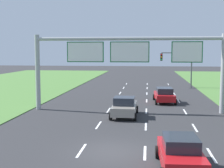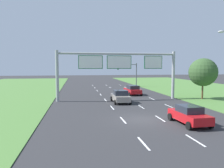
{
  "view_description": "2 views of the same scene",
  "coord_description": "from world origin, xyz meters",
  "px_view_note": "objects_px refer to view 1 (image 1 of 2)",
  "views": [
    {
      "loc": [
        1.86,
        -16.46,
        5.46
      ],
      "look_at": [
        -1.41,
        11.77,
        2.48
      ],
      "focal_mm": 50.0,
      "sensor_mm": 36.0,
      "label": 1
    },
    {
      "loc": [
        -5.88,
        -18.84,
        4.82
      ],
      "look_at": [
        -1.3,
        8.85,
        2.54
      ],
      "focal_mm": 35.0,
      "sensor_mm": 36.0,
      "label": 2
    }
  ],
  "objects_px": {
    "sign_gantry": "(128,57)",
    "car_mid_lane": "(180,153)",
    "car_near_red": "(164,95)",
    "traffic_light_mast": "(178,62)",
    "car_lead_silver": "(124,107)"
  },
  "relations": [
    {
      "from": "car_near_red",
      "to": "sign_gantry",
      "type": "bearing_deg",
      "value": -126.61
    },
    {
      "from": "sign_gantry",
      "to": "traffic_light_mast",
      "type": "distance_m",
      "value": 20.89
    },
    {
      "from": "car_lead_silver",
      "to": "car_mid_lane",
      "type": "bearing_deg",
      "value": -72.89
    },
    {
      "from": "car_near_red",
      "to": "traffic_light_mast",
      "type": "relative_size",
      "value": 0.8
    },
    {
      "from": "car_near_red",
      "to": "sign_gantry",
      "type": "relative_size",
      "value": 0.26
    },
    {
      "from": "car_lead_silver",
      "to": "car_mid_lane",
      "type": "height_order",
      "value": "car_lead_silver"
    },
    {
      "from": "sign_gantry",
      "to": "car_mid_lane",
      "type": "bearing_deg",
      "value": -76.52
    },
    {
      "from": "car_lead_silver",
      "to": "car_mid_lane",
      "type": "distance_m",
      "value": 12.07
    },
    {
      "from": "car_mid_lane",
      "to": "traffic_light_mast",
      "type": "distance_m",
      "value": 34.02
    },
    {
      "from": "car_near_red",
      "to": "sign_gantry",
      "type": "xyz_separation_m",
      "value": [
        -3.56,
        -5.38,
        4.13
      ]
    },
    {
      "from": "car_near_red",
      "to": "car_lead_silver",
      "type": "height_order",
      "value": "car_lead_silver"
    },
    {
      "from": "car_lead_silver",
      "to": "sign_gantry",
      "type": "xyz_separation_m",
      "value": [
        0.14,
        2.31,
        4.13
      ]
    },
    {
      "from": "car_lead_silver",
      "to": "sign_gantry",
      "type": "distance_m",
      "value": 4.74
    },
    {
      "from": "sign_gantry",
      "to": "car_near_red",
      "type": "bearing_deg",
      "value": 56.53
    },
    {
      "from": "car_lead_silver",
      "to": "sign_gantry",
      "type": "bearing_deg",
      "value": 87.08
    }
  ]
}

